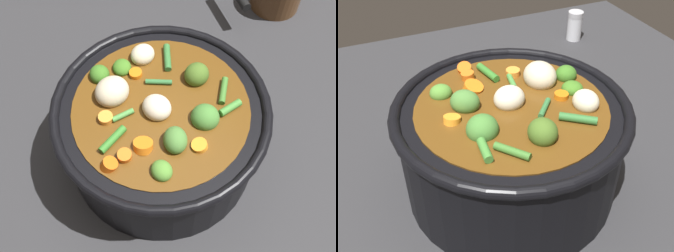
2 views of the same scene
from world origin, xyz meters
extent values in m
plane|color=#2D2D30|center=(0.00, 0.00, 0.00)|extent=(1.10, 1.10, 0.00)
cylinder|color=black|center=(0.00, 0.00, 0.07)|extent=(0.30, 0.30, 0.14)
torus|color=black|center=(0.00, 0.00, 0.14)|extent=(0.31, 0.31, 0.01)
cylinder|color=#5D3A13|center=(0.00, 0.00, 0.07)|extent=(0.25, 0.25, 0.13)
ellipsoid|color=#468134|center=(-0.05, -0.03, 0.14)|extent=(0.05, 0.05, 0.04)
ellipsoid|color=#3C7322|center=(0.10, 0.03, 0.14)|extent=(0.04, 0.04, 0.03)
ellipsoid|color=#417823|center=(0.09, 0.00, 0.14)|extent=(0.04, 0.04, 0.02)
ellipsoid|color=#476923|center=(0.01, -0.07, 0.15)|extent=(0.04, 0.04, 0.03)
ellipsoid|color=#4B8138|center=(-0.05, 0.02, 0.15)|extent=(0.05, 0.05, 0.03)
ellipsoid|color=#528C32|center=(-0.08, 0.06, 0.14)|extent=(0.03, 0.03, 0.02)
cylinder|color=orange|center=(-0.03, 0.08, 0.14)|extent=(0.02, 0.02, 0.02)
cylinder|color=orange|center=(-0.08, 0.00, 0.14)|extent=(0.03, 0.03, 0.01)
cylinder|color=orange|center=(-0.03, 0.06, 0.14)|extent=(0.04, 0.04, 0.02)
cylinder|color=orange|center=(0.07, -0.01, 0.14)|extent=(0.02, 0.02, 0.01)
cylinder|color=orange|center=(-0.03, 0.11, 0.14)|extent=(0.03, 0.03, 0.02)
cylinder|color=orange|center=(0.03, 0.07, 0.14)|extent=(0.03, 0.03, 0.01)
ellipsoid|color=beige|center=(0.00, 0.01, 0.14)|extent=(0.05, 0.04, 0.03)
ellipsoid|color=beige|center=(0.06, 0.04, 0.15)|extent=(0.05, 0.05, 0.04)
ellipsoid|color=beige|center=(0.09, -0.04, 0.14)|extent=(0.03, 0.04, 0.03)
cylinder|color=#4B9140|center=(0.02, 0.05, 0.14)|extent=(0.01, 0.03, 0.01)
cylinder|color=#458C37|center=(-0.06, -0.07, 0.14)|extent=(0.01, 0.03, 0.01)
cylinder|color=#357C2A|center=(0.00, 0.08, 0.14)|extent=(0.02, 0.05, 0.01)
cylinder|color=#327239|center=(0.03, -0.02, 0.14)|extent=(0.03, 0.03, 0.01)
cylinder|color=#337133|center=(0.06, -0.06, 0.14)|extent=(0.04, 0.04, 0.01)
cylinder|color=#3E762C|center=(-0.04, -0.08, 0.14)|extent=(0.03, 0.04, 0.01)
cylinder|color=silver|center=(0.33, 0.37, 0.03)|extent=(0.03, 0.03, 0.06)
cylinder|color=#B7B7BC|center=(0.33, 0.37, 0.06)|extent=(0.03, 0.03, 0.01)
camera|label=1|loc=(-0.24, 0.19, 0.61)|focal=43.24mm
camera|label=2|loc=(-0.18, -0.38, 0.44)|focal=43.18mm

